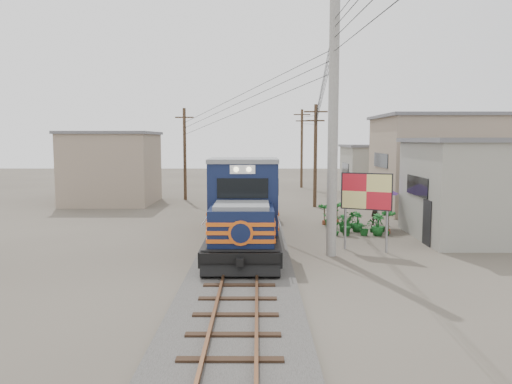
{
  "coord_description": "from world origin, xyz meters",
  "views": [
    {
      "loc": [
        0.56,
        -20.08,
        4.62
      ],
      "look_at": [
        0.48,
        2.91,
        2.2
      ],
      "focal_mm": 35.0,
      "sensor_mm": 36.0,
      "label": 1
    }
  ],
  "objects_px": {
    "market_umbrella": "(378,189)",
    "billboard": "(366,194)",
    "locomotive": "(246,203)",
    "vendor": "(375,211)"
  },
  "relations": [
    {
      "from": "locomotive",
      "to": "billboard",
      "type": "xyz_separation_m",
      "value": [
        5.05,
        -2.71,
        0.75
      ]
    },
    {
      "from": "market_umbrella",
      "to": "billboard",
      "type": "bearing_deg",
      "value": -108.41
    },
    {
      "from": "locomotive",
      "to": "vendor",
      "type": "xyz_separation_m",
      "value": [
        6.95,
        3.72,
        -0.87
      ]
    },
    {
      "from": "market_umbrella",
      "to": "vendor",
      "type": "distance_m",
      "value": 1.59
    },
    {
      "from": "locomotive",
      "to": "billboard",
      "type": "relative_size",
      "value": 4.62
    },
    {
      "from": "billboard",
      "to": "vendor",
      "type": "xyz_separation_m",
      "value": [
        1.89,
        6.43,
        -1.63
      ]
    },
    {
      "from": "locomotive",
      "to": "market_umbrella",
      "type": "xyz_separation_m",
      "value": [
        6.88,
        2.78,
        0.41
      ]
    },
    {
      "from": "locomotive",
      "to": "market_umbrella",
      "type": "relative_size",
      "value": 6.43
    },
    {
      "from": "billboard",
      "to": "market_umbrella",
      "type": "bearing_deg",
      "value": 95.73
    },
    {
      "from": "billboard",
      "to": "vendor",
      "type": "height_order",
      "value": "billboard"
    }
  ]
}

